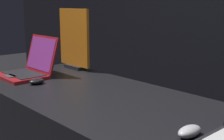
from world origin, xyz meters
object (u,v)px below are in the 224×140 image
at_px(laptop_front, 29,67).
at_px(promo_stand_front, 74,40).
at_px(mouse_back, 190,131).
at_px(mouse_front, 37,81).

height_order(laptop_front, promo_stand_front, promo_stand_front).
bearing_deg(laptop_front, promo_stand_front, 90.00).
bearing_deg(mouse_back, mouse_front, -178.01).
bearing_deg(mouse_back, laptop_front, 178.55).
xyz_separation_m(mouse_front, promo_stand_front, (-0.22, 0.43, 0.19)).
bearing_deg(mouse_front, promo_stand_front, 116.76).
xyz_separation_m(mouse_front, mouse_back, (1.05, 0.04, 0.00)).
relative_size(laptop_front, mouse_back, 2.91).
relative_size(mouse_front, mouse_back, 0.84).
distance_m(mouse_front, mouse_back, 1.05).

